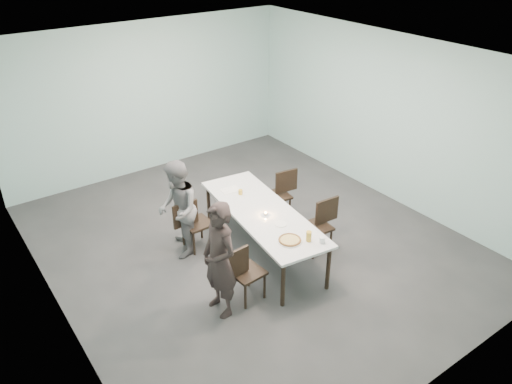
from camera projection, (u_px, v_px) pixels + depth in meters
ground at (250, 242)px, 8.15m from camera, size 7.00×7.00×0.00m
room_shell at (250, 125)px, 7.18m from camera, size 6.02×7.02×3.01m
table at (263, 214)px, 7.58m from camera, size 1.21×2.69×0.75m
chair_near_left at (242, 270)px, 6.68m from camera, size 0.63×0.45×0.87m
chair_far_left at (192, 221)px, 7.76m from camera, size 0.61×0.43×0.87m
chair_near_right at (321, 222)px, 7.75m from camera, size 0.62×0.45×0.87m
chair_far_right at (281, 191)px, 8.62m from camera, size 0.64×0.47×0.87m
diner_near at (220, 260)px, 6.35m from camera, size 0.41×0.61×1.64m
diner_far at (178, 210)px, 7.54m from camera, size 0.85×0.93×1.56m
pizza at (290, 240)px, 6.84m from camera, size 0.34×0.34×0.04m
side_plate at (281, 224)px, 7.22m from camera, size 0.18×0.18×0.01m
beer_glass at (309, 236)px, 6.82m from camera, size 0.08×0.08×0.15m
water_tumbler at (322, 240)px, 6.79m from camera, size 0.08×0.08×0.09m
tealight at (266, 214)px, 7.43m from camera, size 0.06×0.06×0.05m
amber_tumbler at (240, 192)px, 7.99m from camera, size 0.07×0.07×0.08m
menu at (230, 190)px, 8.13m from camera, size 0.32×0.26×0.01m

